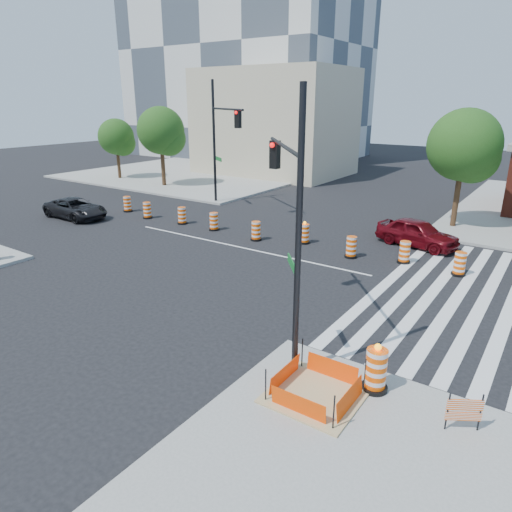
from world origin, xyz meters
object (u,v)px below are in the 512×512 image
Objects in this scene: signal_pole_nw at (221,132)px; red_coupe at (417,233)px; signal_pole_se at (289,200)px; dark_suv at (75,208)px.

red_coupe is at bearing 29.17° from signal_pole_nw.
signal_pole_se is (-0.30, -12.44, 3.83)m from red_coupe.
dark_suv is (-19.53, -6.35, -0.08)m from red_coupe.
red_coupe is at bearing -41.14° from signal_pole_se.
signal_pole_nw is (-13.73, 1.28, 4.38)m from red_coupe.
red_coupe is 0.92× the size of dark_suv.
red_coupe is 0.56× the size of signal_pole_se.
signal_pole_se is 19.21m from signal_pole_nw.
signal_pole_nw is (5.80, 7.63, 4.46)m from dark_suv.
signal_pole_nw is at bearing -36.97° from dark_suv.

